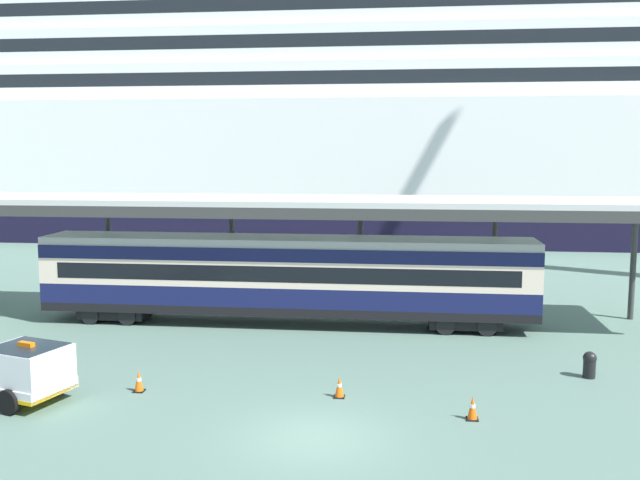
# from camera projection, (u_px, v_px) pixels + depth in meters

# --- Properties ---
(ground_plane) EXTENTS (400.00, 400.00, 0.00)m
(ground_plane) POSITION_uv_depth(u_px,v_px,m) (314.00, 437.00, 19.92)
(ground_plane) COLOR slate
(cruise_ship) EXTENTS (159.07, 26.55, 33.86)m
(cruise_ship) POSITION_uv_depth(u_px,v_px,m) (421.00, 116.00, 69.20)
(cruise_ship) COLOR black
(cruise_ship) RESTS_ON ground
(platform_canopy) EXTENTS (39.31, 5.55, 5.90)m
(platform_canopy) POSITION_uv_depth(u_px,v_px,m) (287.00, 204.00, 32.64)
(platform_canopy) COLOR silver
(platform_canopy) RESTS_ON ground
(train_carriage) EXTENTS (22.81, 2.81, 4.11)m
(train_carriage) POSITION_uv_depth(u_px,v_px,m) (286.00, 276.00, 32.62)
(train_carriage) COLOR black
(train_carriage) RESTS_ON ground
(service_truck) EXTENTS (5.56, 3.44, 2.02)m
(service_truck) POSITION_uv_depth(u_px,v_px,m) (6.00, 370.00, 22.86)
(service_truck) COLOR white
(service_truck) RESTS_ON ground
(traffic_cone_near) EXTENTS (0.36, 0.36, 0.75)m
(traffic_cone_near) POSITION_uv_depth(u_px,v_px,m) (472.00, 408.00, 21.18)
(traffic_cone_near) COLOR black
(traffic_cone_near) RESTS_ON ground
(traffic_cone_mid) EXTENTS (0.36, 0.36, 0.73)m
(traffic_cone_mid) POSITION_uv_depth(u_px,v_px,m) (139.00, 381.00, 23.65)
(traffic_cone_mid) COLOR black
(traffic_cone_mid) RESTS_ON ground
(traffic_cone_far) EXTENTS (0.36, 0.36, 0.71)m
(traffic_cone_far) POSITION_uv_depth(u_px,v_px,m) (339.00, 387.00, 23.09)
(traffic_cone_far) COLOR black
(traffic_cone_far) RESTS_ON ground
(quay_bollard) EXTENTS (0.48, 0.48, 0.96)m
(quay_bollard) POSITION_uv_depth(u_px,v_px,m) (590.00, 364.00, 25.07)
(quay_bollard) COLOR black
(quay_bollard) RESTS_ON ground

